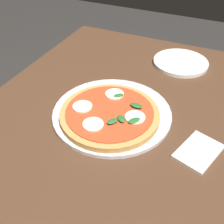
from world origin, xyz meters
TOP-DOWN VIEW (x-y plane):
  - dining_table at (0.00, 0.00)m, footprint 1.24×0.93m
  - serving_tray at (-0.04, -0.04)m, footprint 0.37×0.37m
  - pizza at (-0.02, -0.04)m, footprint 0.30×0.30m
  - plate_white at (-0.44, 0.08)m, footprint 0.21×0.21m
  - napkin at (0.01, 0.23)m, footprint 0.15×0.13m

SIDE VIEW (x-z plane):
  - dining_table at x=0.00m, z-range 0.27..1.02m
  - napkin at x=0.01m, z-range 0.75..0.76m
  - serving_tray at x=-0.04m, z-range 0.75..0.76m
  - plate_white at x=-0.44m, z-range 0.75..0.76m
  - pizza at x=-0.02m, z-range 0.76..0.79m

